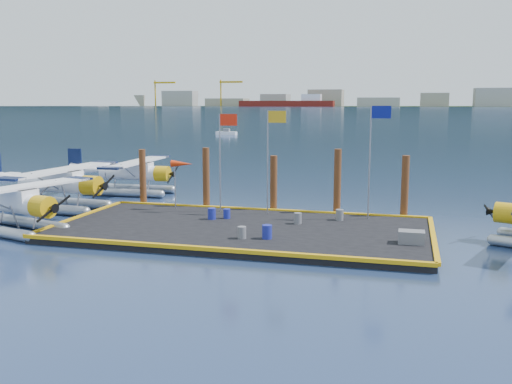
# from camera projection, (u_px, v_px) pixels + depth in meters

# --- Properties ---
(ground) EXTENTS (4000.00, 4000.00, 0.00)m
(ground) POSITION_uv_depth(u_px,v_px,m) (242.00, 234.00, 31.12)
(ground) COLOR navy
(ground) RESTS_ON ground
(dock) EXTENTS (20.00, 10.00, 0.40)m
(dock) POSITION_uv_depth(u_px,v_px,m) (242.00, 230.00, 31.09)
(dock) COLOR black
(dock) RESTS_ON ground
(dock_bumpers) EXTENTS (20.25, 10.25, 0.18)m
(dock_bumpers) POSITION_uv_depth(u_px,v_px,m) (242.00, 225.00, 31.05)
(dock_bumpers) COLOR #D39A0C
(dock_bumpers) RESTS_ON dock
(far_backdrop) EXTENTS (3050.00, 2050.00, 810.00)m
(far_backdrop) POSITION_uv_depth(u_px,v_px,m) (494.00, 101.00, 1626.16)
(far_backdrop) COLOR black
(far_backdrop) RESTS_ON ground
(seaplane_a) EXTENTS (8.95, 9.64, 3.43)m
(seaplane_a) POSITION_uv_depth(u_px,v_px,m) (13.00, 206.00, 31.18)
(seaplane_a) COLOR #969CA3
(seaplane_a) RESTS_ON ground
(seaplane_b) EXTENTS (9.50, 10.48, 3.72)m
(seaplane_b) POSITION_uv_depth(u_px,v_px,m) (58.00, 186.00, 37.52)
(seaplane_b) COLOR #969CA3
(seaplane_b) RESTS_ON ground
(seaplane_c) EXTENTS (8.87, 9.77, 3.48)m
(seaplane_c) POSITION_uv_depth(u_px,v_px,m) (133.00, 175.00, 44.10)
(seaplane_c) COLOR #969CA3
(seaplane_c) RESTS_ON ground
(drum_0) EXTENTS (0.40, 0.40, 0.56)m
(drum_0) POSITION_uv_depth(u_px,v_px,m) (227.00, 214.00, 33.18)
(drum_0) COLOR navy
(drum_0) RESTS_ON dock
(drum_1) EXTENTS (0.49, 0.49, 0.69)m
(drum_1) POSITION_uv_depth(u_px,v_px,m) (267.00, 232.00, 28.24)
(drum_1) COLOR navy
(drum_1) RESTS_ON dock
(drum_2) EXTENTS (0.44, 0.44, 0.61)m
(drum_2) POSITION_uv_depth(u_px,v_px,m) (298.00, 218.00, 31.71)
(drum_2) COLOR slate
(drum_2) RESTS_ON dock
(drum_3) EXTENTS (0.43, 0.43, 0.61)m
(drum_3) POSITION_uv_depth(u_px,v_px,m) (242.00, 233.00, 28.28)
(drum_3) COLOR slate
(drum_3) RESTS_ON dock
(drum_4) EXTENTS (0.44, 0.44, 0.62)m
(drum_4) POSITION_uv_depth(u_px,v_px,m) (340.00, 215.00, 32.65)
(drum_4) COLOR slate
(drum_4) RESTS_ON dock
(drum_5) EXTENTS (0.46, 0.46, 0.65)m
(drum_5) POSITION_uv_depth(u_px,v_px,m) (212.00, 214.00, 32.93)
(drum_5) COLOR navy
(drum_5) RESTS_ON dock
(crate) EXTENTS (1.23, 0.82, 0.62)m
(crate) POSITION_uv_depth(u_px,v_px,m) (411.00, 237.00, 27.30)
(crate) COLOR slate
(crate) RESTS_ON dock
(flagpole_red) EXTENTS (1.14, 0.08, 6.00)m
(flagpole_red) POSITION_uv_depth(u_px,v_px,m) (223.00, 147.00, 34.65)
(flagpole_red) COLOR gray
(flagpole_red) RESTS_ON dock
(flagpole_yellow) EXTENTS (1.14, 0.08, 6.20)m
(flagpole_yellow) POSITION_uv_depth(u_px,v_px,m) (271.00, 146.00, 33.87)
(flagpole_yellow) COLOR gray
(flagpole_yellow) RESTS_ON dock
(flagpole_blue) EXTENTS (1.14, 0.08, 6.50)m
(flagpole_blue) POSITION_uv_depth(u_px,v_px,m) (374.00, 145.00, 32.31)
(flagpole_blue) COLOR gray
(flagpole_blue) RESTS_ON dock
(windsock) EXTENTS (1.40, 0.44, 3.12)m
(windsock) POSITION_uv_depth(u_px,v_px,m) (182.00, 165.00, 35.53)
(windsock) COLOR gray
(windsock) RESTS_ON dock
(piling_0) EXTENTS (0.44, 0.44, 4.00)m
(piling_0) POSITION_uv_depth(u_px,v_px,m) (143.00, 179.00, 38.13)
(piling_0) COLOR #4C2C15
(piling_0) RESTS_ON ground
(piling_1) EXTENTS (0.44, 0.44, 4.20)m
(piling_1) POSITION_uv_depth(u_px,v_px,m) (206.00, 180.00, 36.97)
(piling_1) COLOR #4C2C15
(piling_1) RESTS_ON ground
(piling_2) EXTENTS (0.44, 0.44, 3.80)m
(piling_2) POSITION_uv_depth(u_px,v_px,m) (274.00, 186.00, 35.85)
(piling_2) COLOR #4C2C15
(piling_2) RESTS_ON ground
(piling_3) EXTENTS (0.44, 0.44, 4.30)m
(piling_3) POSITION_uv_depth(u_px,v_px,m) (337.00, 184.00, 34.79)
(piling_3) COLOR #4C2C15
(piling_3) RESTS_ON ground
(piling_4) EXTENTS (0.44, 0.44, 4.00)m
(piling_4) POSITION_uv_depth(u_px,v_px,m) (405.00, 189.00, 33.79)
(piling_4) COLOR #4C2C15
(piling_4) RESTS_ON ground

